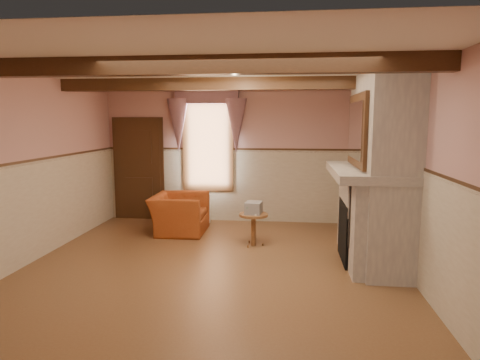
# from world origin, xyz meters

# --- Properties ---
(floor) EXTENTS (5.50, 6.00, 0.01)m
(floor) POSITION_xyz_m (0.00, 0.00, 0.00)
(floor) COLOR brown
(floor) RESTS_ON ground
(ceiling) EXTENTS (5.50, 6.00, 0.01)m
(ceiling) POSITION_xyz_m (0.00, 0.00, 2.80)
(ceiling) COLOR silver
(ceiling) RESTS_ON wall_back
(wall_back) EXTENTS (5.50, 0.02, 2.80)m
(wall_back) POSITION_xyz_m (0.00, 3.00, 1.40)
(wall_back) COLOR tan
(wall_back) RESTS_ON floor
(wall_front) EXTENTS (5.50, 0.02, 2.80)m
(wall_front) POSITION_xyz_m (0.00, -3.00, 1.40)
(wall_front) COLOR tan
(wall_front) RESTS_ON floor
(wall_left) EXTENTS (0.02, 6.00, 2.80)m
(wall_left) POSITION_xyz_m (-2.75, 0.00, 1.40)
(wall_left) COLOR tan
(wall_left) RESTS_ON floor
(wall_right) EXTENTS (0.02, 6.00, 2.80)m
(wall_right) POSITION_xyz_m (2.75, 0.00, 1.40)
(wall_right) COLOR tan
(wall_right) RESTS_ON floor
(wainscot) EXTENTS (5.50, 6.00, 1.50)m
(wainscot) POSITION_xyz_m (0.00, 0.00, 0.75)
(wainscot) COLOR beige
(wainscot) RESTS_ON floor
(chair_rail) EXTENTS (5.50, 6.00, 0.08)m
(chair_rail) POSITION_xyz_m (0.00, 0.00, 1.50)
(chair_rail) COLOR black
(chair_rail) RESTS_ON wainscot
(firebox) EXTENTS (0.20, 0.95, 0.90)m
(firebox) POSITION_xyz_m (2.00, 0.60, 0.45)
(firebox) COLOR black
(firebox) RESTS_ON floor
(armchair) EXTENTS (0.98, 1.12, 0.72)m
(armchair) POSITION_xyz_m (-0.96, 1.92, 0.36)
(armchair) COLOR #994219
(armchair) RESTS_ON floor
(side_table) EXTENTS (0.53, 0.53, 0.55)m
(side_table) POSITION_xyz_m (0.50, 1.21, 0.28)
(side_table) COLOR brown
(side_table) RESTS_ON floor
(book_stack) EXTENTS (0.29, 0.35, 0.20)m
(book_stack) POSITION_xyz_m (0.50, 1.23, 0.65)
(book_stack) COLOR #B7AD8C
(book_stack) RESTS_ON side_table
(radiator) EXTENTS (0.71, 0.20, 0.60)m
(radiator) POSITION_xyz_m (-0.88, 2.70, 0.30)
(radiator) COLOR white
(radiator) RESTS_ON floor
(bowl) EXTENTS (0.31, 0.31, 0.08)m
(bowl) POSITION_xyz_m (2.24, 0.51, 1.46)
(bowl) COLOR brown
(bowl) RESTS_ON mantel
(mantel_clock) EXTENTS (0.14, 0.24, 0.20)m
(mantel_clock) POSITION_xyz_m (2.24, 1.19, 1.52)
(mantel_clock) COLOR black
(mantel_clock) RESTS_ON mantel
(oil_lamp) EXTENTS (0.11, 0.11, 0.28)m
(oil_lamp) POSITION_xyz_m (2.24, 1.19, 1.56)
(oil_lamp) COLOR gold
(oil_lamp) RESTS_ON mantel
(candle_red) EXTENTS (0.06, 0.06, 0.16)m
(candle_red) POSITION_xyz_m (2.24, -0.20, 1.50)
(candle_red) COLOR #AE152B
(candle_red) RESTS_ON mantel
(jar_yellow) EXTENTS (0.06, 0.06, 0.12)m
(jar_yellow) POSITION_xyz_m (2.24, 0.30, 1.48)
(jar_yellow) COLOR gold
(jar_yellow) RESTS_ON mantel
(fireplace) EXTENTS (0.85, 2.00, 2.80)m
(fireplace) POSITION_xyz_m (2.42, 0.60, 1.40)
(fireplace) COLOR gray
(fireplace) RESTS_ON floor
(mantel) EXTENTS (1.05, 2.05, 0.12)m
(mantel) POSITION_xyz_m (2.24, 0.60, 1.36)
(mantel) COLOR gray
(mantel) RESTS_ON fireplace
(overmantel_mirror) EXTENTS (0.06, 1.44, 1.04)m
(overmantel_mirror) POSITION_xyz_m (2.06, 0.60, 1.97)
(overmantel_mirror) COLOR silver
(overmantel_mirror) RESTS_ON fireplace
(door) EXTENTS (1.10, 0.10, 2.10)m
(door) POSITION_xyz_m (-2.10, 2.94, 1.05)
(door) COLOR black
(door) RESTS_ON floor
(window) EXTENTS (1.06, 0.08, 2.02)m
(window) POSITION_xyz_m (-0.60, 2.97, 1.65)
(window) COLOR white
(window) RESTS_ON wall_back
(window_drapes) EXTENTS (1.30, 0.14, 1.40)m
(window_drapes) POSITION_xyz_m (-0.60, 2.88, 2.25)
(window_drapes) COLOR gray
(window_drapes) RESTS_ON wall_back
(ceiling_beam_front) EXTENTS (5.50, 0.18, 0.20)m
(ceiling_beam_front) POSITION_xyz_m (0.00, -1.20, 2.70)
(ceiling_beam_front) COLOR black
(ceiling_beam_front) RESTS_ON ceiling
(ceiling_beam_back) EXTENTS (5.50, 0.18, 0.20)m
(ceiling_beam_back) POSITION_xyz_m (0.00, 1.20, 2.70)
(ceiling_beam_back) COLOR black
(ceiling_beam_back) RESTS_ON ceiling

